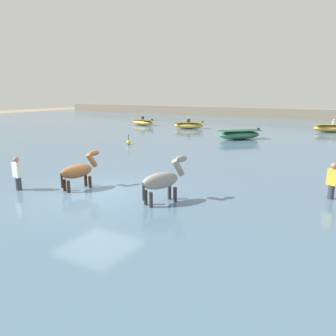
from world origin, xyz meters
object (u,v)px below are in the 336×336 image
at_px(boat_mid_channel, 240,135).
at_px(horse_lead_grey, 162,182).
at_px(boat_near_starboard, 189,125).
at_px(boat_near_port, 334,128).
at_px(channel_buoy, 129,142).
at_px(person_onlooker_right, 332,185).
at_px(person_spectator_far, 18,178).
at_px(boat_far_offshore, 142,122).
at_px(horse_trailing_chestnut, 78,172).

bearing_deg(boat_mid_channel, horse_lead_grey, -80.65).
relative_size(boat_near_starboard, boat_near_port, 0.83).
distance_m(horse_lead_grey, channel_buoy, 12.08).
xyz_separation_m(boat_near_starboard, channel_buoy, (1.00, -10.90, -0.16)).
distance_m(person_onlooker_right, person_spectator_far, 10.81).
height_order(boat_far_offshore, boat_near_port, boat_near_port).
distance_m(person_spectator_far, channel_buoy, 10.78).
distance_m(boat_near_starboard, person_spectator_far, 21.62).
distance_m(horse_lead_grey, person_spectator_far, 5.39).
bearing_deg(horse_trailing_chestnut, boat_near_port, 74.60).
bearing_deg(person_onlooker_right, boat_near_starboard, 129.56).
height_order(horse_lead_grey, boat_mid_channel, horse_lead_grey).
relative_size(boat_mid_channel, channel_buoy, 4.78).
xyz_separation_m(horse_lead_grey, person_spectator_far, (-5.18, -1.46, -0.23)).
bearing_deg(person_onlooker_right, person_spectator_far, -154.68).
bearing_deg(boat_near_starboard, boat_mid_channel, -34.98).
xyz_separation_m(boat_near_port, channel_buoy, (-11.40, -15.00, -0.19)).
bearing_deg(person_onlooker_right, horse_trailing_chestnut, -156.82).
xyz_separation_m(horse_lead_grey, boat_mid_channel, (-2.49, 15.13, -0.35)).
bearing_deg(person_spectator_far, horse_lead_grey, 15.71).
xyz_separation_m(boat_near_starboard, person_onlooker_right, (13.74, -16.63, 0.14)).
distance_m(horse_lead_grey, boat_mid_channel, 15.34).
relative_size(boat_far_offshore, boat_near_port, 0.91).
xyz_separation_m(boat_near_port, person_spectator_far, (-8.43, -25.35, 0.12)).
bearing_deg(channel_buoy, boat_near_port, 52.76).
relative_size(boat_near_starboard, person_spectator_far, 1.86).
xyz_separation_m(horse_trailing_chestnut, channel_buoy, (-4.75, 9.15, -0.48)).
bearing_deg(boat_mid_channel, person_spectator_far, -99.22).
bearing_deg(channel_buoy, horse_lead_grey, -47.48).
xyz_separation_m(horse_lead_grey, boat_near_port, (3.25, 23.90, -0.35)).
height_order(person_spectator_far, channel_buoy, person_spectator_far).
height_order(horse_lead_grey, person_onlooker_right, horse_lead_grey).
height_order(horse_lead_grey, person_spectator_far, horse_lead_grey).
bearing_deg(person_onlooker_right, boat_near_port, 93.70).
xyz_separation_m(boat_near_starboard, person_spectator_far, (3.97, -21.25, 0.14)).
xyz_separation_m(boat_mid_channel, person_onlooker_right, (7.08, -11.97, 0.12)).
bearing_deg(person_onlooker_right, boat_far_offshore, 138.73).
bearing_deg(horse_trailing_chestnut, boat_near_starboard, 106.00).
bearing_deg(horse_trailing_chestnut, person_spectator_far, -145.98).
xyz_separation_m(boat_far_offshore, boat_near_port, (18.36, 3.44, 0.03)).
bearing_deg(boat_far_offshore, channel_buoy, -58.96).
distance_m(boat_near_port, channel_buoy, 18.84).
bearing_deg(person_spectator_far, boat_near_starboard, 100.57).
height_order(horse_lead_grey, boat_far_offshore, horse_lead_grey).
height_order(boat_far_offshore, boat_mid_channel, boat_far_offshore).
bearing_deg(boat_mid_channel, person_onlooker_right, -59.40).
distance_m(horse_trailing_chestnut, boat_far_offshore, 23.79).
distance_m(horse_lead_grey, boat_far_offshore, 25.43).
relative_size(horse_lead_grey, boat_mid_channel, 0.59).
relative_size(horse_lead_grey, boat_far_offshore, 0.56).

